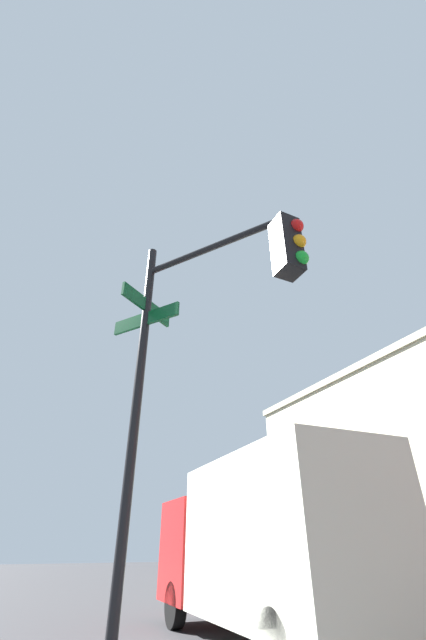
% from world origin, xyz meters
% --- Properties ---
extents(traffic_signal_near, '(2.42, 1.77, 5.71)m').
position_xyz_m(traffic_signal_near, '(-5.72, -6.50, 4.03)').
color(traffic_signal_near, black).
rests_on(traffic_signal_near, ground_plane).
extents(box_truck_second, '(7.89, 2.89, 3.52)m').
position_xyz_m(box_truck_second, '(-10.68, -2.84, 1.91)').
color(box_truck_second, '#B21919').
rests_on(box_truck_second, ground_plane).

